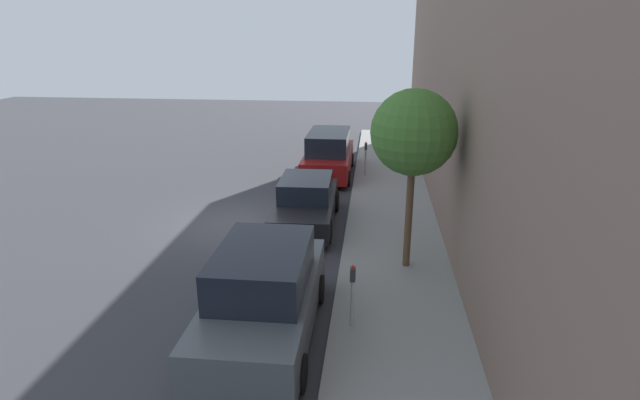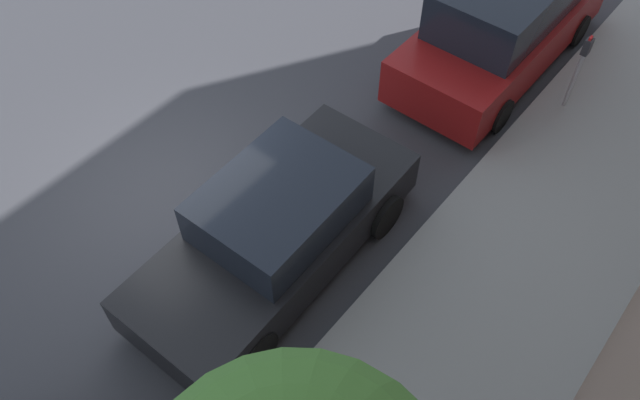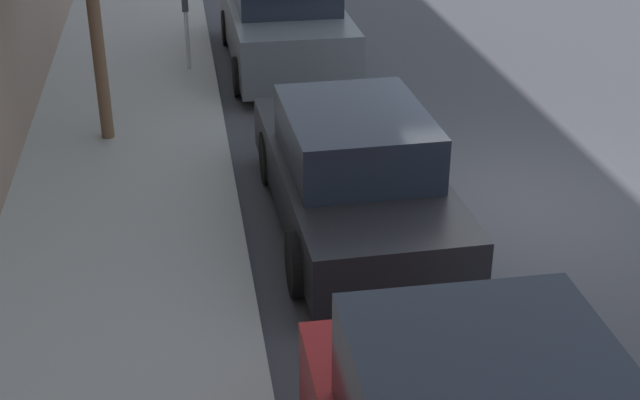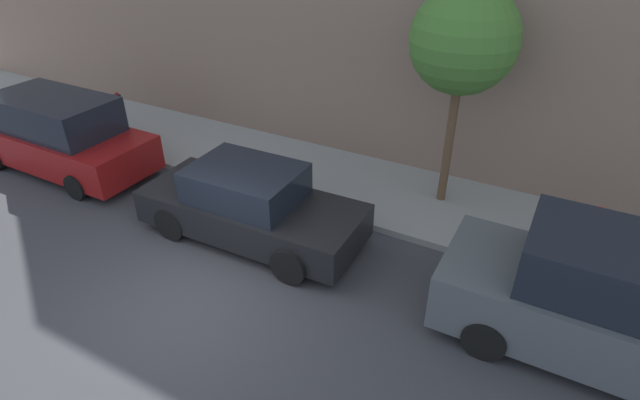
# 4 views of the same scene
# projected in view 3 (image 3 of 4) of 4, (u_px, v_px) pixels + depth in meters

# --- Properties ---
(ground_plane) EXTENTS (60.00, 60.00, 0.00)m
(ground_plane) POSITION_uv_depth(u_px,v_px,m) (515.00, 205.00, 11.39)
(ground_plane) COLOR #38383D
(sidewalk) EXTENTS (2.89, 32.00, 0.15)m
(sidewalk) POSITION_uv_depth(u_px,v_px,m) (121.00, 229.00, 10.65)
(sidewalk) COLOR gray
(sidewalk) RESTS_ON ground_plane
(parked_suv_nearest) EXTENTS (2.08, 4.81, 1.98)m
(parked_suv_nearest) POSITION_uv_depth(u_px,v_px,m) (283.00, 15.00, 16.04)
(parked_suv_nearest) COLOR #4C5156
(parked_suv_nearest) RESTS_ON ground_plane
(parked_sedan_second) EXTENTS (1.92, 4.55, 1.54)m
(parked_sedan_second) POSITION_uv_depth(u_px,v_px,m) (353.00, 173.00, 10.54)
(parked_sedan_second) COLOR black
(parked_sedan_second) RESTS_ON ground_plane
(parking_meter_near) EXTENTS (0.11, 0.15, 1.36)m
(parking_meter_near) POSITION_uv_depth(u_px,v_px,m) (186.00, 22.00, 15.43)
(parking_meter_near) COLOR #ADADB2
(parking_meter_near) RESTS_ON sidewalk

